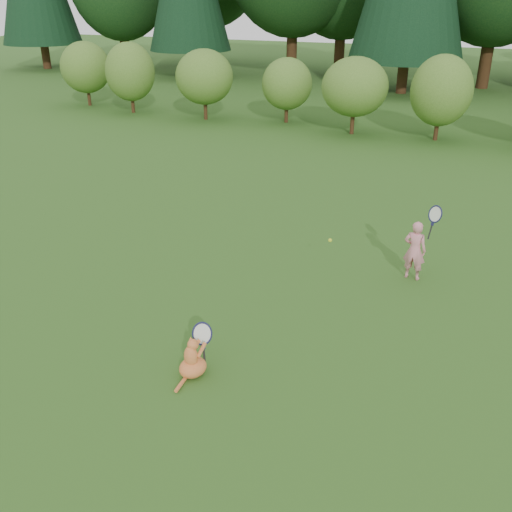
% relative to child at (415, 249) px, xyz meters
% --- Properties ---
extents(ground, '(100.00, 100.00, 0.00)m').
position_rel_child_xyz_m(ground, '(-2.43, -2.43, -0.55)').
color(ground, '#224A14').
rests_on(ground, ground).
extents(shrub_row, '(28.00, 3.00, 2.80)m').
position_rel_child_xyz_m(shrub_row, '(-2.43, 10.57, 0.85)').
color(shrub_row, '#3F6720').
rests_on(shrub_row, ground).
extents(child, '(0.61, 0.41, 1.56)m').
position_rel_child_xyz_m(child, '(0.00, 0.00, 0.00)').
color(child, pink).
rests_on(child, ground).
extents(cat, '(0.51, 0.84, 0.73)m').
position_rel_child_xyz_m(cat, '(-2.12, -3.90, -0.27)').
color(cat, '#C74C26').
rests_on(cat, ground).
extents(tennis_ball, '(0.06, 0.06, 0.06)m').
position_rel_child_xyz_m(tennis_ball, '(-1.39, -0.34, 0.06)').
color(tennis_ball, yellow).
rests_on(tennis_ball, ground).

